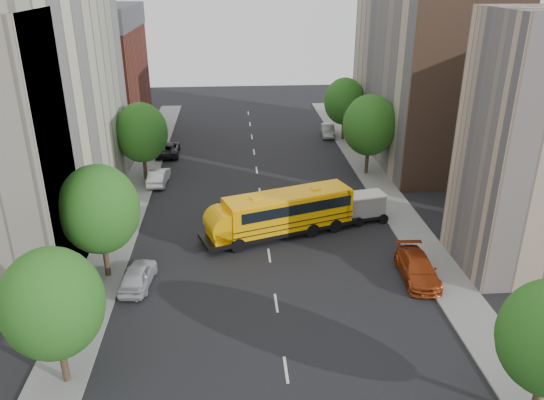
{
  "coord_description": "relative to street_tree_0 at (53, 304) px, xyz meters",
  "views": [
    {
      "loc": [
        -2.38,
        -35.47,
        18.88
      ],
      "look_at": [
        0.51,
        2.0,
        2.64
      ],
      "focal_mm": 35.0,
      "sensor_mm": 36.0,
      "label": 1
    }
  ],
  "objects": [
    {
      "name": "street_tree_1",
      "position": [
        0.0,
        10.0,
        0.31
      ],
      "size": [
        5.12,
        5.12,
        7.9
      ],
      "color": "#38281C",
      "rests_on": "ground"
    },
    {
      "name": "street_tree_5",
      "position": [
        22.0,
        40.0,
        0.06
      ],
      "size": [
        4.86,
        4.86,
        7.51
      ],
      "color": "#38281C",
      "rests_on": "ground"
    },
    {
      "name": "parked_car_5",
      "position": [
        20.48,
        41.67,
        -3.92
      ],
      "size": [
        1.94,
        4.49,
        1.44
      ],
      "primitive_type": "imported",
      "rotation": [
        0.0,
        0.0,
        -0.1
      ],
      "color": "gray",
      "rests_on": "ground"
    },
    {
      "name": "building_right_far",
      "position": [
        29.0,
        34.0,
        4.36
      ],
      "size": [
        10.0,
        22.0,
        18.0
      ],
      "primitive_type": "cube",
      "color": "tan",
      "rests_on": "ground"
    },
    {
      "name": "ground",
      "position": [
        11.0,
        14.0,
        -4.64
      ],
      "size": [
        120.0,
        120.0,
        0.0
      ],
      "primitive_type": "plane",
      "color": "black",
      "rests_on": "ground"
    },
    {
      "name": "sidewalk_left",
      "position": [
        -0.5,
        19.0,
        -4.58
      ],
      "size": [
        3.0,
        80.0,
        0.12
      ],
      "primitive_type": "cube",
      "color": "slate",
      "rests_on": "ground"
    },
    {
      "name": "parked_car_3",
      "position": [
        20.6,
        8.16,
        -3.86
      ],
      "size": [
        2.45,
        5.45,
        1.55
      ],
      "primitive_type": "imported",
      "rotation": [
        0.0,
        0.0,
        -0.05
      ],
      "color": "#993713",
      "rests_on": "ground"
    },
    {
      "name": "school_bus",
      "position": [
        11.94,
        15.14,
        -2.7
      ],
      "size": [
        12.57,
        6.66,
        3.49
      ],
      "rotation": [
        0.0,
        0.0,
        0.33
      ],
      "color": "black",
      "rests_on": "ground"
    },
    {
      "name": "street_tree_2",
      "position": [
        0.0,
        28.0,
        0.19
      ],
      "size": [
        4.99,
        4.99,
        7.71
      ],
      "color": "#38281C",
      "rests_on": "ground"
    },
    {
      "name": "parked_car_0",
      "position": [
        2.2,
        8.7,
        -3.89
      ],
      "size": [
        2.23,
        4.59,
        1.51
      ],
      "primitive_type": "imported",
      "rotation": [
        0.0,
        0.0,
        3.04
      ],
      "color": "#BABBC2",
      "rests_on": "ground"
    },
    {
      "name": "street_tree_0",
      "position": [
        0.0,
        0.0,
        0.0
      ],
      "size": [
        4.8,
        4.8,
        7.41
      ],
      "color": "#38281C",
      "rests_on": "ground"
    },
    {
      "name": "street_tree_4",
      "position": [
        22.0,
        28.0,
        0.43
      ],
      "size": [
        5.25,
        5.25,
        8.1
      ],
      "color": "#38281C",
      "rests_on": "ground"
    },
    {
      "name": "lane_markings",
      "position": [
        11.0,
        24.0,
        -4.64
      ],
      "size": [
        0.15,
        64.0,
        0.01
      ],
      "primitive_type": "cube",
      "color": "silver",
      "rests_on": "ground"
    },
    {
      "name": "building_right_sidewall",
      "position": [
        29.0,
        23.0,
        4.36
      ],
      "size": [
        10.1,
        0.3,
        18.0
      ],
      "primitive_type": "cube",
      "color": "brown",
      "rests_on": "ground"
    },
    {
      "name": "parked_car_2",
      "position": [
        1.4,
        35.71,
        -3.91
      ],
      "size": [
        2.57,
        5.35,
        1.47
      ],
      "primitive_type": "imported",
      "rotation": [
        0.0,
        0.0,
        3.17
      ],
      "color": "black",
      "rests_on": "ground"
    },
    {
      "name": "sidewalk_right",
      "position": [
        22.5,
        19.0,
        -4.58
      ],
      "size": [
        3.0,
        80.0,
        0.12
      ],
      "primitive_type": "cube",
      "color": "slate",
      "rests_on": "ground"
    },
    {
      "name": "parked_car_1",
      "position": [
        1.4,
        26.92,
        -3.9
      ],
      "size": [
        1.86,
        4.57,
        1.47
      ],
      "primitive_type": "imported",
      "rotation": [
        0.0,
        0.0,
        3.07
      ],
      "color": "silver",
      "rests_on": "ground"
    },
    {
      "name": "safari_truck",
      "position": [
        18.17,
        17.12,
        -3.4
      ],
      "size": [
        5.75,
        3.02,
        2.34
      ],
      "rotation": [
        0.0,
        0.0,
        0.2
      ],
      "color": "black",
      "rests_on": "ground"
    },
    {
      "name": "building_left_cream",
      "position": [
        -7.0,
        20.0,
        5.36
      ],
      "size": [
        10.0,
        26.0,
        20.0
      ],
      "primitive_type": "cube",
      "color": "beige",
      "rests_on": "ground"
    },
    {
      "name": "building_left_redbrick",
      "position": [
        -7.0,
        42.0,
        1.86
      ],
      "size": [
        10.0,
        15.0,
        13.0
      ],
      "primitive_type": "cube",
      "color": "maroon",
      "rests_on": "ground"
    }
  ]
}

